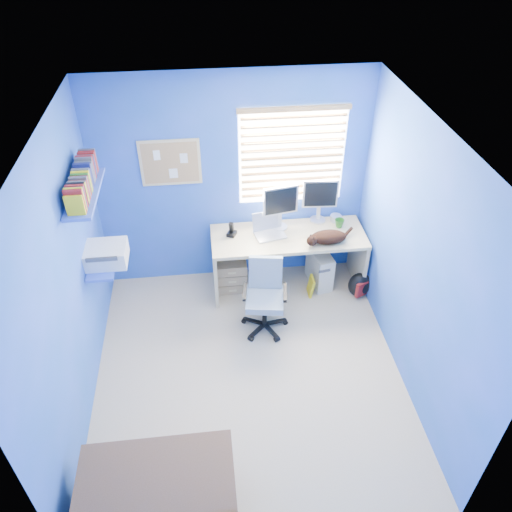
{
  "coord_description": "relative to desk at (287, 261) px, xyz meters",
  "views": [
    {
      "loc": [
        -0.3,
        -3.25,
        3.98
      ],
      "look_at": [
        0.15,
        0.65,
        0.95
      ],
      "focal_mm": 35.0,
      "sensor_mm": 36.0,
      "label": 1
    }
  ],
  "objects": [
    {
      "name": "tower_pc",
      "position": [
        0.4,
        0.01,
        -0.14
      ],
      "size": [
        0.26,
        0.47,
        0.45
      ],
      "primitive_type": "cube",
      "rotation": [
        0.0,
        0.0,
        0.17
      ],
      "color": "beige",
      "rests_on": "floor"
    },
    {
      "name": "wall_back",
      "position": [
        -0.59,
        0.34,
        0.88
      ],
      "size": [
        3.0,
        0.01,
        2.5
      ],
      "primitive_type": "cube",
      "color": "#1A57AD",
      "rests_on": "ground"
    },
    {
      "name": "window_blinds",
      "position": [
        0.06,
        0.31,
        1.18
      ],
      "size": [
        1.15,
        0.05,
        1.1
      ],
      "color": "white",
      "rests_on": "ground"
    },
    {
      "name": "backpack",
      "position": [
        0.82,
        -0.27,
        -0.21
      ],
      "size": [
        0.33,
        0.3,
        0.32
      ],
      "primitive_type": "ellipsoid",
      "rotation": [
        0.0,
        0.0,
        0.43
      ],
      "color": "black",
      "rests_on": "floor"
    },
    {
      "name": "laptop",
      "position": [
        -0.21,
        0.03,
        0.48
      ],
      "size": [
        0.38,
        0.32,
        0.22
      ],
      "primitive_type": "cube",
      "rotation": [
        0.0,
        0.0,
        0.21
      ],
      "color": "silver",
      "rests_on": "desk"
    },
    {
      "name": "cd_spindle",
      "position": [
        0.6,
        0.23,
        0.41
      ],
      "size": [
        0.13,
        0.13,
        0.07
      ],
      "primitive_type": "cylinder",
      "color": "silver",
      "rests_on": "desk"
    },
    {
      "name": "office_chair",
      "position": [
        -0.35,
        -0.63,
        -0.06
      ],
      "size": [
        0.55,
        0.55,
        0.82
      ],
      "color": "black",
      "rests_on": "floor"
    },
    {
      "name": "cat",
      "position": [
        0.41,
        -0.18,
        0.44
      ],
      "size": [
        0.44,
        0.32,
        0.14
      ],
      "primitive_type": "ellipsoid",
      "rotation": [
        0.0,
        0.0,
        0.31
      ],
      "color": "black",
      "rests_on": "desk"
    },
    {
      "name": "floor",
      "position": [
        -0.59,
        -1.26,
        -0.37
      ],
      "size": [
        3.0,
        3.2,
        0.0
      ],
      "primitive_type": "cube",
      "color": "tan",
      "rests_on": "ground"
    },
    {
      "name": "corkboard",
      "position": [
        -1.24,
        0.33,
        1.18
      ],
      "size": [
        0.64,
        0.02,
        0.52
      ],
      "color": "tan",
      "rests_on": "ground"
    },
    {
      "name": "wall_right",
      "position": [
        0.91,
        -1.26,
        0.88
      ],
      "size": [
        0.01,
        3.2,
        2.5
      ],
      "primitive_type": "cube",
      "color": "#1A57AD",
      "rests_on": "ground"
    },
    {
      "name": "ceiling",
      "position": [
        -0.59,
        -1.26,
        2.13
      ],
      "size": [
        3.0,
        3.2,
        0.0
      ],
      "primitive_type": "cube",
      "color": "white",
      "rests_on": "wall_back"
    },
    {
      "name": "phone",
      "position": [
        -0.63,
        0.08,
        0.45
      ],
      "size": [
        0.13,
        0.14,
        0.17
      ],
      "primitive_type": "cube",
      "rotation": [
        0.0,
        0.0,
        -0.43
      ],
      "color": "black",
      "rests_on": "desk"
    },
    {
      "name": "drawer_boxes",
      "position": [
        -0.66,
        0.04,
        -0.17
      ],
      "size": [
        0.35,
        0.28,
        0.41
      ],
      "primitive_type": "cube",
      "color": "tan",
      "rests_on": "floor"
    },
    {
      "name": "wall_front",
      "position": [
        -0.59,
        -2.86,
        0.88
      ],
      "size": [
        3.0,
        0.01,
        2.5
      ],
      "primitive_type": "cube",
      "color": "#1A57AD",
      "rests_on": "ground"
    },
    {
      "name": "monitor_right",
      "position": [
        0.39,
        0.26,
        0.64
      ],
      "size": [
        0.41,
        0.15,
        0.54
      ],
      "primitive_type": "cube",
      "rotation": [
        0.0,
        0.0,
        -0.07
      ],
      "color": "silver",
      "rests_on": "desk"
    },
    {
      "name": "yellow_book",
      "position": [
        0.26,
        -0.19,
        -0.25
      ],
      "size": [
        0.03,
        0.17,
        0.24
      ],
      "primitive_type": "cube",
      "color": "yellow",
      "rests_on": "floor"
    },
    {
      "name": "mug",
      "position": [
        0.6,
        0.1,
        0.42
      ],
      "size": [
        0.1,
        0.09,
        0.1
      ],
      "primitive_type": "imported",
      "color": "#256F21",
      "rests_on": "desk"
    },
    {
      "name": "bed_corner",
      "position": [
        -1.4,
        -2.65,
        -0.11
      ],
      "size": [
        1.1,
        0.78,
        0.53
      ],
      "primitive_type": "cube",
      "color": "brown",
      "rests_on": "floor"
    },
    {
      "name": "wall_shelves",
      "position": [
        -1.94,
        -0.51,
        1.06
      ],
      "size": [
        0.42,
        0.9,
        1.05
      ],
      "color": "blue",
      "rests_on": "ground"
    },
    {
      "name": "desk",
      "position": [
        0.0,
        0.0,
        0.0
      ],
      "size": [
        1.74,
        0.65,
        0.74
      ],
      "primitive_type": "cube",
      "color": "tan",
      "rests_on": "floor"
    },
    {
      "name": "wall_left",
      "position": [
        -2.09,
        -1.26,
        0.88
      ],
      "size": [
        0.01,
        3.2,
        2.5
      ],
      "primitive_type": "cube",
      "color": "#1A57AD",
      "rests_on": "ground"
    },
    {
      "name": "monitor_left",
      "position": [
        -0.08,
        0.17,
        0.64
      ],
      "size": [
        0.42,
        0.19,
        0.54
      ],
      "primitive_type": "cube",
      "rotation": [
        0.0,
        0.0,
        0.19
      ],
      "color": "silver",
      "rests_on": "desk"
    }
  ]
}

